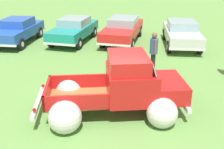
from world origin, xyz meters
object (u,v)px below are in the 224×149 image
object	(u,v)px
show_car_0	(17,30)
vintage_pickup_truck	(122,90)
show_car_1	(74,29)
show_car_3	(181,33)
spectator_0	(154,50)
show_car_2	(123,29)

from	to	relation	value
show_car_0	vintage_pickup_truck	bearing A→B (deg)	44.55
show_car_0	show_car_1	bearing A→B (deg)	101.57
show_car_0	show_car_3	bearing A→B (deg)	93.72
vintage_pickup_truck	show_car_1	world-z (taller)	vintage_pickup_truck
spectator_0	show_car_1	bearing A→B (deg)	122.83
show_car_0	show_car_2	world-z (taller)	same
vintage_pickup_truck	spectator_0	distance (m)	3.63
vintage_pickup_truck	show_car_2	world-z (taller)	vintage_pickup_truck
show_car_0	spectator_0	size ratio (longest dim) A/B	2.41
vintage_pickup_truck	show_car_1	size ratio (longest dim) A/B	1.05
show_car_0	show_car_3	world-z (taller)	same
show_car_1	show_car_2	world-z (taller)	same
show_car_0	show_car_2	distance (m)	6.30
show_car_1	show_car_2	xyz separation A→B (m)	(2.94, 0.25, 0.00)
show_car_2	show_car_3	bearing A→B (deg)	87.99
vintage_pickup_truck	show_car_0	world-z (taller)	vintage_pickup_truck
show_car_0	spectator_0	world-z (taller)	spectator_0
vintage_pickup_truck	show_car_1	bearing A→B (deg)	102.78
show_car_1	spectator_0	xyz separation A→B (m)	(4.36, -4.63, 0.24)
spectator_0	show_car_0	bearing A→B (deg)	140.84
vintage_pickup_truck	show_car_3	xyz separation A→B (m)	(3.22, 7.49, 0.02)
show_car_0	show_car_1	size ratio (longest dim) A/B	0.94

